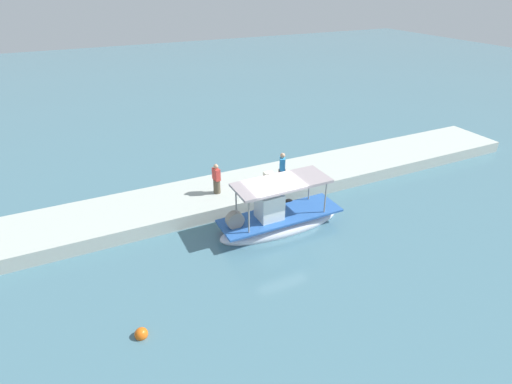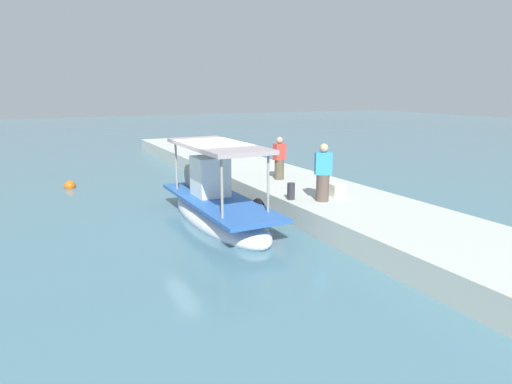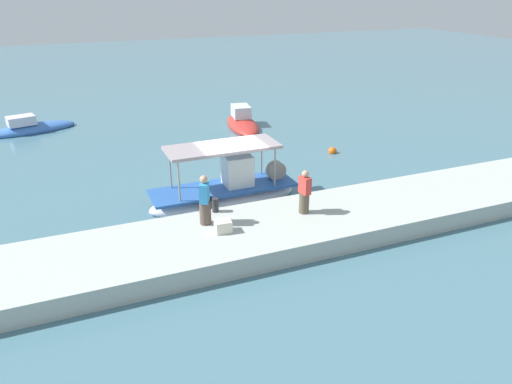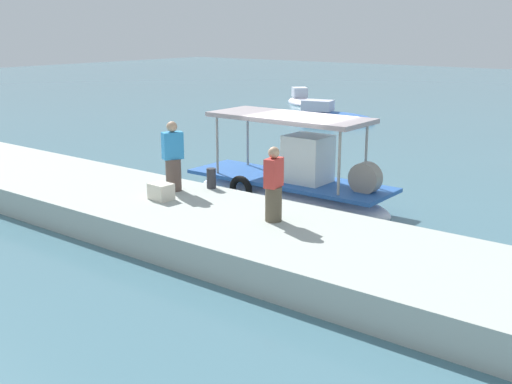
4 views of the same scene
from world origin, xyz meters
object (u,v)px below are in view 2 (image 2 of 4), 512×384
(cargo_crate, at_px, (336,190))
(marker_buoy, at_px, (70,186))
(fisherman_by_crate, at_px, (279,160))
(main_fishing_boat, at_px, (217,206))
(fisherman_near_bollard, at_px, (323,175))
(mooring_bollard, at_px, (291,191))

(cargo_crate, relative_size, marker_buoy, 1.20)
(fisherman_by_crate, distance_m, marker_buoy, 8.96)
(cargo_crate, distance_m, marker_buoy, 11.26)
(main_fishing_boat, height_order, fisherman_near_bollard, fisherman_near_bollard)
(mooring_bollard, xyz_separation_m, cargo_crate, (-0.22, -1.55, -0.06))
(fisherman_by_crate, xyz_separation_m, mooring_bollard, (-2.92, 1.27, -0.47))
(fisherman_by_crate, height_order, marker_buoy, fisherman_by_crate)
(fisherman_near_bollard, bearing_deg, fisherman_by_crate, -8.22)
(fisherman_near_bollard, xyz_separation_m, fisherman_by_crate, (3.51, -0.51, -0.07))
(main_fishing_boat, relative_size, fisherman_near_bollard, 3.48)
(fisherman_by_crate, distance_m, cargo_crate, 3.20)
(fisherman_near_bollard, relative_size, mooring_bollard, 3.40)
(fisherman_near_bollard, distance_m, cargo_crate, 1.06)
(cargo_crate, bearing_deg, main_fishing_boat, 69.94)
(fisherman_near_bollard, height_order, fisherman_by_crate, fisherman_near_bollard)
(mooring_bollard, height_order, cargo_crate, mooring_bollard)
(main_fishing_boat, bearing_deg, fisherman_near_bollard, -120.99)
(cargo_crate, height_order, marker_buoy, cargo_crate)
(mooring_bollard, distance_m, marker_buoy, 10.14)
(mooring_bollard, relative_size, marker_buoy, 1.16)
(main_fishing_boat, xyz_separation_m, cargo_crate, (-1.31, -3.58, 0.44))
(main_fishing_boat, height_order, fisherman_by_crate, main_fishing_boat)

